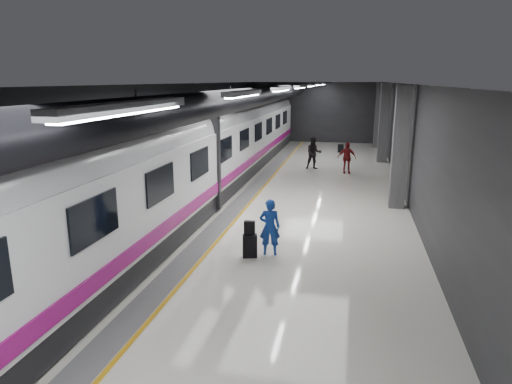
# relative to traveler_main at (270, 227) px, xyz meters

# --- Properties ---
(ground) EXTENTS (40.00, 40.00, 0.00)m
(ground) POSITION_rel_traveler_main_xyz_m (-0.75, 3.72, -0.78)
(ground) COLOR silver
(ground) RESTS_ON ground
(platform_hall) EXTENTS (10.02, 40.02, 4.51)m
(platform_hall) POSITION_rel_traveler_main_xyz_m (-1.04, 4.67, 2.75)
(platform_hall) COLOR black
(platform_hall) RESTS_ON ground
(train) EXTENTS (3.05, 38.00, 4.05)m
(train) POSITION_rel_traveler_main_xyz_m (-4.00, 3.72, 1.28)
(train) COLOR black
(train) RESTS_ON ground
(traveler_main) EXTENTS (0.63, 0.47, 1.57)m
(traveler_main) POSITION_rel_traveler_main_xyz_m (0.00, 0.00, 0.00)
(traveler_main) COLOR #1739AF
(traveler_main) RESTS_ON ground
(suitcase_main) EXTENTS (0.43, 0.34, 0.63)m
(suitcase_main) POSITION_rel_traveler_main_xyz_m (-0.49, -0.29, -0.47)
(suitcase_main) COLOR black
(suitcase_main) RESTS_ON ground
(shoulder_bag) EXTENTS (0.29, 0.16, 0.38)m
(shoulder_bag) POSITION_rel_traveler_main_xyz_m (-0.50, -0.26, 0.03)
(shoulder_bag) COLOR black
(shoulder_bag) RESTS_ON suitcase_main
(traveler_far_a) EXTENTS (0.98, 0.84, 1.73)m
(traveler_far_a) POSITION_rel_traveler_main_xyz_m (0.09, 12.62, 0.08)
(traveler_far_a) COLOR black
(traveler_far_a) RESTS_ON ground
(traveler_far_b) EXTENTS (0.98, 0.53, 1.60)m
(traveler_far_b) POSITION_rel_traveler_main_xyz_m (1.83, 11.87, 0.01)
(traveler_far_b) COLOR maroon
(traveler_far_b) RESTS_ON ground
(suitcase_far) EXTENTS (0.40, 0.29, 0.53)m
(suitcase_far) POSITION_rel_traveler_main_xyz_m (1.34, 18.79, -0.52)
(suitcase_far) COLOR black
(suitcase_far) RESTS_ON ground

